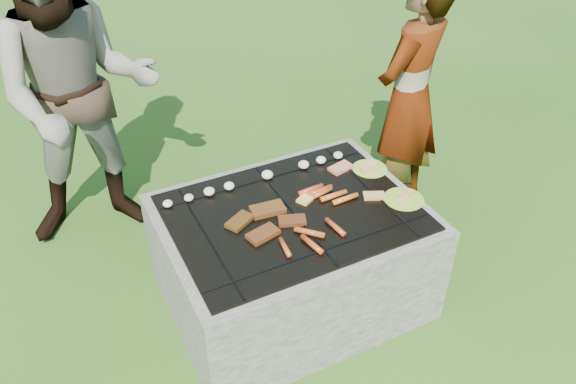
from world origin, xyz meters
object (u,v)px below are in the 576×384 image
(plate_far, at_px, (370,169))
(cook, at_px, (409,98))
(plate_near, at_px, (404,199))
(bystander, at_px, (80,95))
(fire_pit, at_px, (292,260))

(plate_far, height_order, cook, cook)
(plate_far, distance_m, plate_near, 0.32)
(bystander, bearing_deg, cook, -9.73)
(plate_near, bearing_deg, bystander, 136.40)
(plate_far, bearing_deg, bystander, 144.44)
(plate_far, bearing_deg, fire_pit, -165.12)
(plate_far, bearing_deg, cook, 33.89)
(plate_far, xyz_separation_m, cook, (0.48, 0.32, 0.18))
(fire_pit, height_order, plate_near, plate_near)
(cook, bearing_deg, plate_near, 30.35)
(fire_pit, relative_size, bystander, 0.69)
(fire_pit, distance_m, plate_far, 0.67)
(plate_far, distance_m, bystander, 1.67)
(fire_pit, bearing_deg, plate_near, -16.57)
(cook, distance_m, bystander, 1.93)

